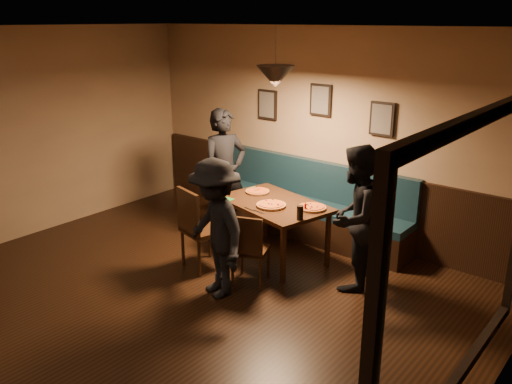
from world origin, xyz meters
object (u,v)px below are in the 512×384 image
(diner_right, at_px, (355,218))
(diner_front, at_px, (216,229))
(diner_left, at_px, (225,173))
(chair_near_right, at_px, (251,248))
(soda_glass, at_px, (300,212))
(dining_table, at_px, (274,230))
(booth_bench, at_px, (306,201))
(tabasco_bottle, at_px, (305,207))
(chair_near_left, at_px, (204,228))

(diner_right, distance_m, diner_front, 1.52)
(diner_left, distance_m, diner_right, 2.13)
(chair_near_right, xyz_separation_m, soda_glass, (0.36, 0.45, 0.38))
(chair_near_right, bearing_deg, diner_left, 121.47)
(dining_table, xyz_separation_m, diner_right, (1.15, -0.05, 0.45))
(booth_bench, height_order, tabasco_bottle, booth_bench)
(booth_bench, bearing_deg, chair_near_left, -103.63)
(dining_table, xyz_separation_m, chair_near_right, (0.22, -0.72, 0.06))
(chair_near_right, height_order, soda_glass, soda_glass)
(dining_table, bearing_deg, diner_left, -176.86)
(diner_right, bearing_deg, chair_near_left, -66.53)
(chair_near_left, bearing_deg, chair_near_right, 17.54)
(dining_table, relative_size, chair_near_left, 1.34)
(diner_right, bearing_deg, soda_glass, -69.20)
(booth_bench, height_order, diner_right, diner_right)
(tabasco_bottle, bearing_deg, soda_glass, -68.58)
(diner_front, bearing_deg, chair_near_left, 167.03)
(diner_right, xyz_separation_m, tabasco_bottle, (-0.67, 0.03, -0.03))
(dining_table, distance_m, soda_glass, 0.78)
(chair_near_left, xyz_separation_m, diner_front, (0.57, -0.39, 0.26))
(chair_near_right, relative_size, diner_right, 0.52)
(diner_front, relative_size, soda_glass, 9.43)
(chair_near_right, xyz_separation_m, diner_right, (0.93, 0.67, 0.39))
(diner_right, height_order, tabasco_bottle, diner_right)
(diner_right, height_order, diner_front, diner_right)
(dining_table, height_order, soda_glass, soda_glass)
(diner_left, bearing_deg, booth_bench, -34.25)
(diner_left, distance_m, soda_glass, 1.61)
(chair_near_left, bearing_deg, tabasco_bottle, 51.89)
(diner_front, height_order, soda_glass, diner_front)
(soda_glass, bearing_deg, tabasco_bottle, 111.42)
(soda_glass, bearing_deg, dining_table, 154.84)
(chair_near_left, xyz_separation_m, diner_right, (1.61, 0.71, 0.31))
(chair_near_right, bearing_deg, diner_front, -127.68)
(dining_table, xyz_separation_m, diner_front, (0.10, -1.15, 0.40))
(chair_near_right, distance_m, diner_front, 0.56)
(booth_bench, distance_m, diner_right, 1.55)
(dining_table, height_order, chair_near_right, chair_near_right)
(tabasco_bottle, bearing_deg, diner_front, -108.56)
(dining_table, relative_size, tabasco_bottle, 11.89)
(dining_table, bearing_deg, diner_front, -72.14)
(dining_table, bearing_deg, diner_right, 10.41)
(soda_glass, height_order, tabasco_bottle, soda_glass)
(diner_front, bearing_deg, chair_near_right, 95.64)
(chair_near_left, relative_size, soda_glass, 6.25)
(booth_bench, relative_size, dining_table, 2.21)
(diner_left, relative_size, tabasco_bottle, 15.41)
(dining_table, bearing_deg, chair_near_right, -59.99)
(dining_table, distance_m, diner_front, 1.22)
(chair_near_right, height_order, tabasco_bottle, chair_near_right)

